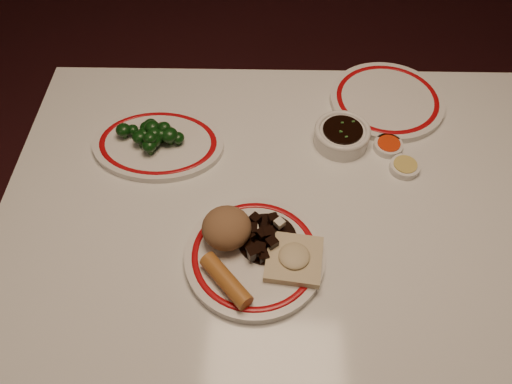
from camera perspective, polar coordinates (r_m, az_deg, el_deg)
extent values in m
plane|color=black|center=(1.67, 2.77, -17.46)|extent=(7.00, 7.00, 0.00)
cube|color=silver|center=(1.02, 4.34, -3.09)|extent=(1.20, 0.90, 0.04)
cylinder|color=black|center=(1.62, -16.28, 1.12)|extent=(0.06, 0.06, 0.71)
cylinder|color=black|center=(1.67, 22.00, 0.54)|extent=(0.06, 0.06, 0.71)
cylinder|color=silver|center=(0.94, -0.14, -7.35)|extent=(0.32, 0.32, 0.02)
torus|color=#9E080B|center=(0.93, -0.14, -7.07)|extent=(0.28, 0.28, 0.00)
ellipsoid|color=brown|center=(0.92, -3.38, -4.12)|extent=(0.09, 0.09, 0.07)
cylinder|color=#B36D2C|center=(0.89, -3.44, -10.05)|extent=(0.10, 0.11, 0.03)
cube|color=#C5B48B|center=(0.92, 4.36, -7.65)|extent=(0.11, 0.11, 0.02)
ellipsoid|color=#C5B48B|center=(0.91, 4.40, -7.30)|extent=(0.06, 0.06, 0.02)
cylinder|color=black|center=(0.95, 1.26, -5.35)|extent=(0.11, 0.11, 0.00)
cube|color=black|center=(0.94, 1.51, -4.75)|extent=(0.03, 0.03, 0.02)
cube|color=black|center=(0.93, 1.47, -4.77)|extent=(0.02, 0.02, 0.02)
cube|color=black|center=(0.91, 0.84, -7.40)|extent=(0.02, 0.02, 0.02)
cube|color=black|center=(0.95, -0.08, -3.13)|extent=(0.03, 0.03, 0.02)
cube|color=black|center=(0.94, -1.46, -4.34)|extent=(0.03, 0.03, 0.02)
cube|color=black|center=(0.92, 0.47, -6.55)|extent=(0.02, 0.02, 0.02)
cube|color=black|center=(0.94, 1.33, -4.96)|extent=(0.02, 0.02, 0.02)
cube|color=black|center=(0.93, -0.75, -6.37)|extent=(0.02, 0.02, 0.02)
cube|color=black|center=(0.93, -0.69, -5.06)|extent=(0.02, 0.02, 0.02)
cube|color=black|center=(0.94, -0.51, -4.35)|extent=(0.02, 0.02, 0.02)
cube|color=black|center=(0.93, 0.78, -4.84)|extent=(0.03, 0.03, 0.02)
cube|color=black|center=(0.92, 1.83, -5.85)|extent=(0.03, 0.03, 0.02)
cube|color=black|center=(0.91, -0.34, -6.94)|extent=(0.03, 0.03, 0.02)
cube|color=black|center=(0.95, 1.99, -3.07)|extent=(0.02, 0.02, 0.02)
cube|color=black|center=(0.93, 1.01, -4.89)|extent=(0.02, 0.02, 0.02)
cube|color=beige|center=(0.94, 2.71, -3.54)|extent=(0.02, 0.02, 0.01)
cube|color=beige|center=(0.94, -0.17, -4.37)|extent=(0.02, 0.02, 0.01)
torus|color=#9E080B|center=(1.13, -11.15, 5.62)|extent=(0.27, 0.27, 0.00)
cylinder|color=#23471C|center=(1.11, -11.55, 5.27)|extent=(0.01, 0.01, 0.01)
ellipsoid|color=black|center=(1.10, -11.70, 5.92)|extent=(0.04, 0.04, 0.03)
cylinder|color=#23471C|center=(1.13, -10.06, 6.43)|extent=(0.01, 0.01, 0.01)
ellipsoid|color=black|center=(1.12, -10.16, 6.91)|extent=(0.03, 0.03, 0.02)
cylinder|color=#23471C|center=(1.11, -9.76, 5.75)|extent=(0.01, 0.01, 0.02)
ellipsoid|color=black|center=(1.10, -9.90, 6.45)|extent=(0.04, 0.04, 0.03)
cylinder|color=#23471C|center=(1.12, -12.99, 5.51)|extent=(0.01, 0.01, 0.02)
ellipsoid|color=black|center=(1.11, -13.15, 6.14)|extent=(0.03, 0.03, 0.03)
cylinder|color=#23471C|center=(1.15, -13.81, 6.49)|extent=(0.01, 0.01, 0.01)
ellipsoid|color=black|center=(1.14, -13.93, 6.92)|extent=(0.03, 0.03, 0.02)
cylinder|color=#23471C|center=(1.13, -10.52, 6.43)|extent=(0.01, 0.01, 0.01)
ellipsoid|color=black|center=(1.12, -10.63, 7.00)|extent=(0.04, 0.04, 0.03)
cylinder|color=#23471C|center=(1.11, -11.69, 5.03)|extent=(0.01, 0.01, 0.01)
ellipsoid|color=black|center=(1.10, -11.83, 5.58)|extent=(0.03, 0.03, 0.02)
cylinder|color=#23471C|center=(1.12, -10.85, 5.93)|extent=(0.01, 0.01, 0.01)
ellipsoid|color=black|center=(1.11, -10.97, 6.47)|extent=(0.03, 0.03, 0.02)
cylinder|color=#23471C|center=(1.12, -10.94, 5.98)|extent=(0.01, 0.01, 0.01)
ellipsoid|color=black|center=(1.11, -11.07, 6.58)|extent=(0.03, 0.03, 0.03)
cylinder|color=#23471C|center=(1.13, -12.54, 5.87)|extent=(0.01, 0.01, 0.01)
ellipsoid|color=black|center=(1.12, -12.69, 6.47)|extent=(0.03, 0.03, 0.03)
cylinder|color=#23471C|center=(1.11, -8.85, 5.65)|extent=(0.01, 0.01, 0.01)
ellipsoid|color=black|center=(1.10, -8.94, 6.14)|extent=(0.03, 0.03, 0.02)
cylinder|color=#23471C|center=(1.12, -10.83, 5.91)|extent=(0.01, 0.01, 0.01)
ellipsoid|color=black|center=(1.11, -10.93, 6.41)|extent=(0.03, 0.03, 0.02)
cylinder|color=#23471C|center=(1.14, -12.16, 6.59)|extent=(0.01, 0.01, 0.01)
ellipsoid|color=black|center=(1.13, -12.30, 7.19)|extent=(0.03, 0.03, 0.03)
cylinder|color=#23471C|center=(1.13, -10.47, 6.46)|extent=(0.01, 0.01, 0.01)
ellipsoid|color=black|center=(1.12, -10.58, 6.96)|extent=(0.03, 0.03, 0.02)
cylinder|color=#23471C|center=(1.15, -14.75, 6.32)|extent=(0.01, 0.01, 0.01)
ellipsoid|color=black|center=(1.14, -14.92, 6.87)|extent=(0.03, 0.03, 0.03)
cylinder|color=#23471C|center=(1.10, -11.96, 4.62)|extent=(0.01, 0.01, 0.01)
ellipsoid|color=black|center=(1.09, -12.11, 5.22)|extent=(0.03, 0.03, 0.03)
ellipsoid|color=black|center=(1.10, -10.52, 6.66)|extent=(0.03, 0.03, 0.02)
ellipsoid|color=black|center=(1.11, -11.68, 6.66)|extent=(0.03, 0.03, 0.02)
ellipsoid|color=black|center=(1.13, -11.94, 7.56)|extent=(0.03, 0.03, 0.02)
ellipsoid|color=black|center=(1.11, -11.79, 7.27)|extent=(0.03, 0.03, 0.03)
ellipsoid|color=black|center=(1.09, -12.03, 6.07)|extent=(0.03, 0.03, 0.02)
ellipsoid|color=black|center=(1.11, -11.75, 7.26)|extent=(0.03, 0.03, 0.02)
ellipsoid|color=black|center=(1.10, -10.81, 6.55)|extent=(0.03, 0.03, 0.02)
ellipsoid|color=black|center=(1.10, -10.45, 7.28)|extent=(0.03, 0.03, 0.02)
ellipsoid|color=black|center=(1.10, -11.57, 6.57)|extent=(0.03, 0.03, 0.02)
cylinder|color=silver|center=(1.13, 9.75, 6.27)|extent=(0.12, 0.12, 0.04)
cylinder|color=black|center=(1.11, 9.90, 7.02)|extent=(0.09, 0.09, 0.00)
cylinder|color=silver|center=(1.15, 14.86, 5.08)|extent=(0.06, 0.06, 0.02)
cylinder|color=red|center=(1.14, 14.96, 5.41)|extent=(0.05, 0.05, 0.00)
cylinder|color=silver|center=(1.11, 16.60, 2.74)|extent=(0.06, 0.06, 0.02)
cylinder|color=tan|center=(1.11, 16.72, 3.06)|extent=(0.05, 0.05, 0.00)
cylinder|color=silver|center=(1.25, 14.73, 10.08)|extent=(0.27, 0.27, 0.02)
torus|color=#9E080B|center=(1.25, 14.80, 10.35)|extent=(0.24, 0.24, 0.00)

